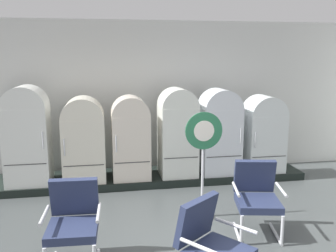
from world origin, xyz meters
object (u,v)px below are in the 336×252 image
Objects in this scene: refrigerator_2 at (131,135)px; armchair_left at (73,219)px; refrigerator_0 at (27,132)px; refrigerator_1 at (84,137)px; refrigerator_3 at (178,129)px; refrigerator_5 at (263,132)px; armchair_right at (257,195)px; sign_stand at (203,164)px; armchair_center at (211,243)px; refrigerator_4 at (220,129)px.

armchair_left is (-0.82, -2.41, -0.38)m from refrigerator_2.
refrigerator_1 is (0.91, 0.01, -0.12)m from refrigerator_0.
refrigerator_3 is 1.11× the size of refrigerator_5.
armchair_right is (3.14, -2.10, -0.49)m from refrigerator_0.
refrigerator_3 is at bearing 91.49° from sign_stand.
armchair_left and armchair_right have the same top height.
sign_stand is at bearing -43.08° from refrigerator_1.
refrigerator_3 is 1.69× the size of armchair_left.
refrigerator_0 is 1.17× the size of refrigerator_5.
armchair_center is at bearing -121.39° from refrigerator_5.
refrigerator_4 is 2.13m from armchair_right.
refrigerator_0 is 4.15m from refrigerator_5.
refrigerator_1 is 0.95× the size of sign_stand.
refrigerator_1 reaches higher than armchair_right.
armchair_left is 2.28m from armchair_right.
refrigerator_4 reaches higher than refrigerator_1.
refrigerator_2 is at bearing 124.63° from armchair_right.
refrigerator_0 is 3.81m from armchair_right.
sign_stand is at bearing -115.39° from refrigerator_4.
armchair_left is at bearing -135.08° from refrigerator_4.
refrigerator_1 is at bearing 0.89° from refrigerator_0.
refrigerator_3 reaches higher than armchair_left.
refrigerator_3 is 2.97m from armchair_left.
refrigerator_4 is 1.70m from sign_stand.
refrigerator_0 is 1.09× the size of sign_stand.
sign_stand is at bearing -60.24° from refrigerator_2.
refrigerator_2 reaches higher than armchair_center.
refrigerator_2 reaches higher than armchair_right.
refrigerator_3 is (1.63, -0.01, 0.08)m from refrigerator_1.
refrigerator_3 is 2.23m from armchair_right.
refrigerator_0 reaches higher than sign_stand.
refrigerator_2 is (0.79, -0.03, 0.01)m from refrigerator_1.
sign_stand is (0.04, -1.55, -0.17)m from refrigerator_3.
refrigerator_3 reaches higher than sign_stand.
refrigerator_5 is 2.33m from armchair_right.
refrigerator_0 reaches higher than armchair_right.
refrigerator_4 is at bearing -0.74° from refrigerator_1.
refrigerator_5 is at bearing -0.20° from refrigerator_2.
armchair_left is 1.00× the size of armchair_center.
refrigerator_5 reaches higher than sign_stand.
refrigerator_5 is at bearing 58.61° from armchair_center.
armchair_center is 1.71m from sign_stand.
sign_stand is at bearing -88.51° from refrigerator_3.
refrigerator_1 is at bearing 89.52° from armchair_left.
armchair_right is (-0.17, -2.08, -0.43)m from refrigerator_4.
sign_stand is (1.67, -1.56, -0.09)m from refrigerator_1.
refrigerator_0 is 1.05× the size of refrigerator_3.
refrigerator_5 is 0.93× the size of sign_stand.
refrigerator_2 is at bearing 179.80° from refrigerator_5.
armchair_right is at bearing -43.40° from refrigerator_1.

